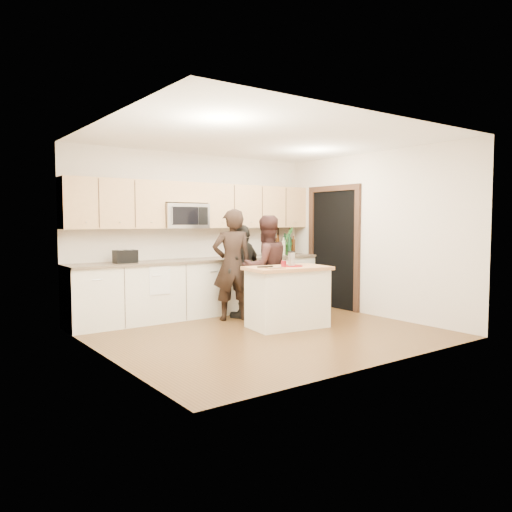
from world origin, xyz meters
TOP-DOWN VIEW (x-y plane):
  - floor at (0.00, 0.00)m, footprint 4.50×4.50m
  - room_shell at (0.00, 0.00)m, footprint 4.52×4.02m
  - back_cabinetry at (0.00, 1.69)m, footprint 4.50×0.66m
  - upper_cabinetry at (0.03, 1.83)m, footprint 4.50×0.33m
  - microwave at (-0.31, 1.80)m, footprint 0.76×0.41m
  - doorway at (2.23, 0.90)m, footprint 0.06×1.25m
  - framed_picture at (1.95, 1.98)m, footprint 0.30×0.03m
  - dish_towel at (-0.95, 1.50)m, footprint 0.34×0.60m
  - island at (0.49, 0.10)m, footprint 1.28×0.86m
  - red_plate at (0.57, 0.08)m, footprint 0.29×0.29m
  - box_grater at (0.52, 0.04)m, footprint 0.09×0.06m
  - drink_glass at (0.31, -0.03)m, footprint 0.07×0.07m
  - cutting_board at (0.16, -0.03)m, footprint 0.26×0.21m
  - tongs at (0.03, 0.04)m, footprint 0.24×0.06m
  - knife at (0.12, -0.11)m, footprint 0.19×0.05m
  - toaster at (-1.37, 1.67)m, footprint 0.33×0.21m
  - bottle_cluster at (1.76, 1.71)m, footprint 0.82×0.38m
  - orchid at (1.83, 1.72)m, footprint 0.36×0.34m
  - woman_left at (0.13, 1.04)m, footprint 0.74×0.61m
  - woman_center at (0.58, 0.75)m, footprint 0.89×0.74m
  - woman_right at (0.40, 1.12)m, footprint 0.96×0.66m

SIDE VIEW (x-z plane):
  - floor at x=0.00m, z-range 0.00..0.00m
  - island at x=0.49m, z-range 0.00..0.90m
  - back_cabinetry at x=0.00m, z-range 0.00..0.94m
  - woman_right at x=0.40m, z-range 0.00..1.51m
  - dish_towel at x=-0.95m, z-range 0.56..1.04m
  - woman_center at x=0.58m, z-range 0.00..1.66m
  - woman_left at x=0.13m, z-range 0.00..1.75m
  - red_plate at x=0.57m, z-range 0.90..0.92m
  - cutting_board at x=0.16m, z-range 0.90..0.92m
  - knife at x=0.12m, z-range 0.92..0.92m
  - tongs at x=0.03m, z-range 0.92..0.94m
  - drink_glass at x=0.31m, z-range 0.90..1.01m
  - box_grater at x=0.52m, z-range 0.92..1.13m
  - toaster at x=-1.37m, z-range 0.94..1.14m
  - bottle_cluster at x=1.76m, z-range 0.92..1.32m
  - doorway at x=2.23m, z-range 0.06..2.26m
  - orchid at x=1.83m, z-range 0.94..1.46m
  - framed_picture at x=1.95m, z-range 1.09..1.47m
  - microwave at x=-0.31m, z-range 1.45..1.85m
  - room_shell at x=0.00m, z-range 0.38..3.09m
  - upper_cabinetry at x=0.03m, z-range 1.47..2.22m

